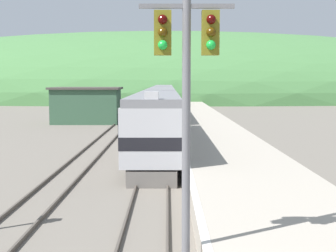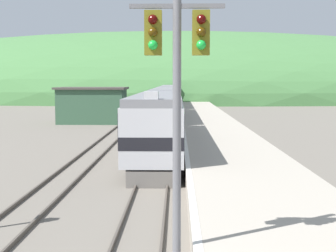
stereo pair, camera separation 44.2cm
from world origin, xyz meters
TOP-DOWN VIEW (x-y plane):
  - track_main at (0.00, 70.00)m, footprint 1.52×180.00m
  - track_siding at (-4.41, 70.00)m, footprint 1.52×180.00m
  - platform at (4.35, 50.00)m, footprint 5.55×140.00m
  - distant_hills at (0.00, 128.36)m, footprint 218.57×98.35m
  - station_shed at (-8.57, 45.45)m, footprint 7.88×5.32m
  - express_train_lead_car at (0.00, 22.30)m, footprint 3.02×19.24m
  - carriage_second at (0.00, 44.09)m, footprint 3.01×22.13m
  - carriage_third at (0.00, 67.10)m, footprint 3.01×22.13m
  - carriage_fourth at (0.00, 90.11)m, footprint 3.01×22.13m
  - signal_mast_main at (1.17, 3.02)m, footprint 2.20×0.42m

SIDE VIEW (x-z plane):
  - distant_hills at x=0.00m, z-range -18.39..18.39m
  - track_main at x=0.00m, z-range 0.00..0.16m
  - track_siding at x=-4.41m, z-range 0.00..0.16m
  - platform at x=4.35m, z-range -0.01..0.89m
  - station_shed at x=-8.57m, z-range 0.02..4.13m
  - carriage_second at x=0.00m, z-range 0.18..4.22m
  - carriage_third at x=0.00m, z-range 0.18..4.22m
  - carriage_fourth at x=0.00m, z-range 0.18..4.22m
  - express_train_lead_car at x=0.00m, z-range 0.01..4.42m
  - signal_mast_main at x=1.17m, z-range 1.17..8.66m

